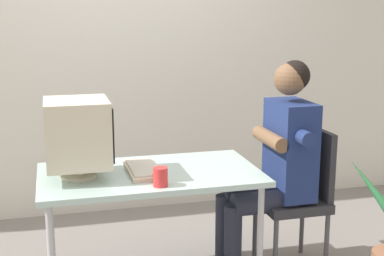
{
  "coord_description": "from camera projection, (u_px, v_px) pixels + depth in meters",
  "views": [
    {
      "loc": [
        -0.53,
        -3.01,
        1.66
      ],
      "look_at": [
        0.26,
        0.0,
        0.98
      ],
      "focal_mm": 50.6,
      "sensor_mm": 36.0,
      "label": 1
    }
  ],
  "objects": [
    {
      "name": "desk",
      "position": [
        150.0,
        181.0,
        3.19
      ],
      "size": [
        1.28,
        0.73,
        0.73
      ],
      "color": "#B7B7BC",
      "rests_on": "ground_plane"
    },
    {
      "name": "crt_monitor",
      "position": [
        78.0,
        133.0,
        3.02
      ],
      "size": [
        0.36,
        0.38,
        0.45
      ],
      "color": "beige",
      "rests_on": "desk"
    },
    {
      "name": "desk_mug",
      "position": [
        160.0,
        177.0,
        2.91
      ],
      "size": [
        0.08,
        0.09,
        0.1
      ],
      "color": "red",
      "rests_on": "desk"
    },
    {
      "name": "person_seated",
      "position": [
        276.0,
        160.0,
        3.39
      ],
      "size": [
        0.69,
        0.58,
        1.36
      ],
      "color": "navy",
      "rests_on": "ground_plane"
    },
    {
      "name": "office_chair",
      "position": [
        301.0,
        191.0,
        3.48
      ],
      "size": [
        0.41,
        0.41,
        0.92
      ],
      "color": "#4C4C51",
      "rests_on": "ground_plane"
    },
    {
      "name": "keyboard",
      "position": [
        142.0,
        169.0,
        3.18
      ],
      "size": [
        0.18,
        0.43,
        0.03
      ],
      "color": "beige",
      "rests_on": "desk"
    },
    {
      "name": "wall_back",
      "position": [
        154.0,
        30.0,
        4.41
      ],
      "size": [
        8.0,
        0.1,
        3.0
      ],
      "primitive_type": "cube",
      "color": "silver",
      "rests_on": "ground_plane"
    }
  ]
}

